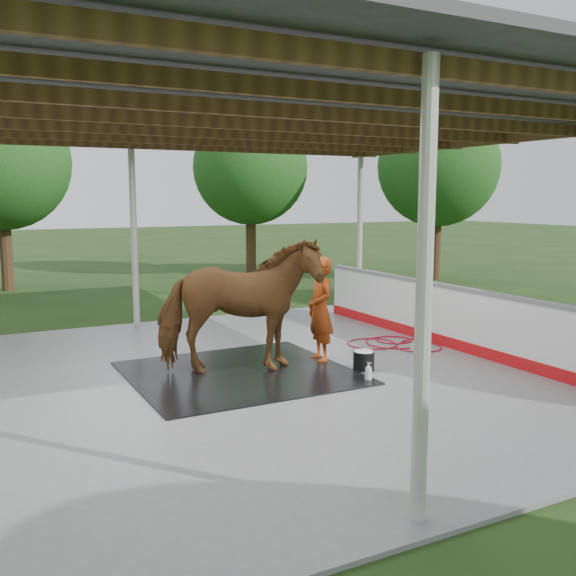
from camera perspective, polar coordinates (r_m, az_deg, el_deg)
name	(u,v)px	position (r m, az deg, el deg)	size (l,w,h in m)	color
ground	(217,384)	(9.82, -6.30, -8.47)	(100.00, 100.00, 0.00)	#1E3814
concrete_slab	(217,382)	(9.81, -6.31, -8.33)	(12.00, 10.00, 0.05)	slate
pavilion_structure	(213,113)	(9.48, -6.69, 15.17)	(12.60, 10.60, 4.05)	beige
dasher_board	(453,318)	(12.07, 14.44, -2.64)	(0.16, 8.00, 1.15)	red
tree_belt	(210,133)	(10.40, -6.92, 13.55)	(28.00, 28.00, 5.80)	#382314
rubber_mat	(240,373)	(10.14, -4.31, -7.53)	(3.32, 3.11, 0.02)	black
horse	(239,306)	(9.91, -4.38, -1.59)	(1.13, 2.49, 2.10)	brown
handler	(320,309)	(10.74, 2.89, -1.89)	(0.64, 0.42, 1.75)	#AD3E12
wash_bucket	(364,360)	(10.35, 6.74, -6.38)	(0.34, 0.34, 0.31)	black
soap_bottle_a	(368,372)	(9.77, 7.16, -7.38)	(0.11, 0.11, 0.28)	silver
soap_bottle_b	(413,345)	(11.82, 11.03, -5.01)	(0.08, 0.08, 0.18)	#338CD8
hose_coil	(393,343)	(12.25, 9.33, -4.87)	(2.23, 1.49, 0.02)	#AE0C23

